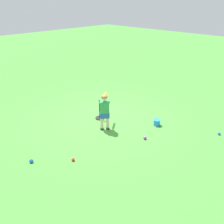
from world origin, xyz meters
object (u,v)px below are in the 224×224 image
play_ball_near_batter (219,134)px  toy_bucket (157,122)px  child_batter (105,108)px  play_ball_far_right (73,160)px  play_ball_far_left (145,138)px  batting_tee (100,115)px  play_ball_by_bucket (31,161)px

play_ball_near_batter → toy_bucket: (-1.57, -0.76, 0.06)m
child_batter → toy_bucket: (0.97, 1.23, -0.55)m
play_ball_far_right → play_ball_far_left: bearing=71.8°
play_ball_far_right → batting_tee: batting_tee is taller
child_batter → play_ball_far_right: bearing=-70.7°
batting_tee → play_ball_far_left: bearing=0.5°
batting_tee → play_ball_by_bucket: bearing=-79.6°
play_ball_by_bucket → play_ball_near_batter: bearing=58.4°
play_ball_by_bucket → play_ball_near_batter: play_ball_by_bucket is taller
child_batter → toy_bucket: size_ratio=5.00×
play_ball_near_batter → toy_bucket: size_ratio=0.36×
batting_tee → toy_bucket: batting_tee is taller
toy_bucket → child_batter: bearing=-128.2°
play_ball_far_left → batting_tee: bearing=-179.5°
child_batter → batting_tee: bearing=149.5°
toy_bucket → play_ball_near_batter: bearing=25.7°
play_ball_by_bucket → play_ball_far_right: (0.65, 0.71, -0.01)m
play_ball_by_bucket → play_ball_near_batter: size_ratio=1.22×
batting_tee → child_batter: bearing=-30.5°
child_batter → batting_tee: size_ratio=1.74×
child_batter → play_ball_far_right: (0.55, -1.58, -0.61)m
child_batter → play_ball_near_batter: bearing=38.1°
child_batter → play_ball_by_bucket: 2.38m
play_ball_near_batter → batting_tee: bearing=-152.1°
play_ball_far_left → toy_bucket: toy_bucket is taller
play_ball_by_bucket → play_ball_far_left: size_ratio=1.05×
child_batter → toy_bucket: child_batter is taller
play_ball_far_right → play_ball_by_bucket: bearing=-132.2°
play_ball_by_bucket → play_ball_far_left: bearing=64.1°
play_ball_far_left → play_ball_far_right: play_ball_far_left is taller
child_batter → play_ball_near_batter: 3.28m
play_ball_near_batter → batting_tee: (-3.11, -1.65, 0.07)m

